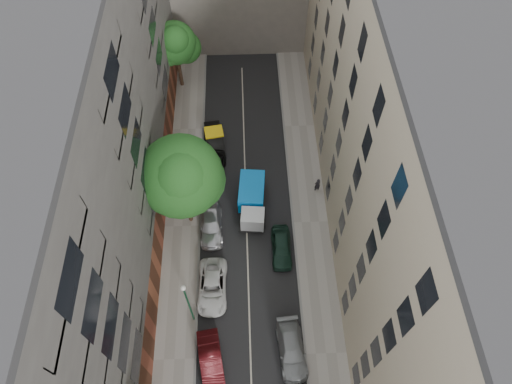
{
  "coord_description": "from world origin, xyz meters",
  "views": [
    {
      "loc": [
        0.09,
        -19.33,
        34.23
      ],
      "look_at": [
        0.79,
        -0.63,
        6.0
      ],
      "focal_mm": 32.0,
      "sensor_mm": 36.0,
      "label": 1
    }
  ],
  "objects_px": {
    "car_left_5": "(215,140)",
    "tarp_truck": "(252,200)",
    "car_left_1": "(211,361)",
    "car_left_2": "(212,287)",
    "car_right_1": "(292,350)",
    "pedestrian": "(317,185)",
    "car_right_2": "(281,247)",
    "tree_mid": "(182,179)",
    "car_left_4": "(214,170)",
    "lamp_post": "(188,301)",
    "tree_far": "(176,45)",
    "car_left_3": "(211,224)"
  },
  "relations": [
    {
      "from": "car_left_5",
      "to": "tarp_truck",
      "type": "bearing_deg",
      "value": -74.69
    },
    {
      "from": "car_left_1",
      "to": "car_left_2",
      "type": "relative_size",
      "value": 0.93
    },
    {
      "from": "car_left_1",
      "to": "car_right_1",
      "type": "xyz_separation_m",
      "value": [
        5.78,
        0.6,
        -0.07
      ]
    },
    {
      "from": "pedestrian",
      "to": "car_right_2",
      "type": "bearing_deg",
      "value": 39.5
    },
    {
      "from": "car_left_5",
      "to": "car_right_2",
      "type": "xyz_separation_m",
      "value": [
        5.6,
        -11.6,
        -0.04
      ]
    },
    {
      "from": "car_right_2",
      "to": "tree_mid",
      "type": "xyz_separation_m",
      "value": [
        -7.49,
        3.13,
        5.67
      ]
    },
    {
      "from": "tree_mid",
      "to": "car_left_1",
      "type": "bearing_deg",
      "value": -81.01
    },
    {
      "from": "car_left_4",
      "to": "car_left_5",
      "type": "distance_m",
      "value": 3.6
    },
    {
      "from": "car_right_2",
      "to": "tree_mid",
      "type": "bearing_deg",
      "value": 157.89
    },
    {
      "from": "tarp_truck",
      "to": "car_left_4",
      "type": "xyz_separation_m",
      "value": [
        -3.33,
        3.76,
        -0.57
      ]
    },
    {
      "from": "car_left_5",
      "to": "car_right_1",
      "type": "height_order",
      "value": "car_left_5"
    },
    {
      "from": "lamp_post",
      "to": "pedestrian",
      "type": "xyz_separation_m",
      "value": [
        10.58,
        11.41,
        -3.12
      ]
    },
    {
      "from": "tree_far",
      "to": "tarp_truck",
      "type": "bearing_deg",
      "value": -66.28
    },
    {
      "from": "car_left_3",
      "to": "tree_mid",
      "type": "distance_m",
      "value": 5.98
    },
    {
      "from": "car_right_2",
      "to": "tree_mid",
      "type": "height_order",
      "value": "tree_mid"
    },
    {
      "from": "car_left_2",
      "to": "car_left_3",
      "type": "xyz_separation_m",
      "value": [
        -0.19,
        5.6,
        0.0
      ]
    },
    {
      "from": "car_left_3",
      "to": "tree_far",
      "type": "height_order",
      "value": "tree_far"
    },
    {
      "from": "tree_far",
      "to": "pedestrian",
      "type": "bearing_deg",
      "value": -47.56
    },
    {
      "from": "car_left_2",
      "to": "pedestrian",
      "type": "distance_m",
      "value": 12.94
    },
    {
      "from": "car_left_3",
      "to": "pedestrian",
      "type": "height_order",
      "value": "pedestrian"
    },
    {
      "from": "car_left_1",
      "to": "car_left_2",
      "type": "distance_m",
      "value": 5.6
    },
    {
      "from": "car_left_4",
      "to": "car_left_5",
      "type": "bearing_deg",
      "value": 97.49
    },
    {
      "from": "tarp_truck",
      "to": "car_left_3",
      "type": "relative_size",
      "value": 1.15
    },
    {
      "from": "car_left_2",
      "to": "car_left_1",
      "type": "bearing_deg",
      "value": -88.92
    },
    {
      "from": "tarp_truck",
      "to": "lamp_post",
      "type": "xyz_separation_m",
      "value": [
        -4.73,
        -9.74,
        2.75
      ]
    },
    {
      "from": "tree_mid",
      "to": "pedestrian",
      "type": "relative_size",
      "value": 6.07
    },
    {
      "from": "tarp_truck",
      "to": "car_left_4",
      "type": "bearing_deg",
      "value": 136.96
    },
    {
      "from": "car_right_2",
      "to": "lamp_post",
      "type": "height_order",
      "value": "lamp_post"
    },
    {
      "from": "tree_far",
      "to": "pedestrian",
      "type": "height_order",
      "value": "tree_far"
    },
    {
      "from": "car_right_1",
      "to": "car_right_2",
      "type": "bearing_deg",
      "value": 86.25
    },
    {
      "from": "car_left_4",
      "to": "tree_far",
      "type": "height_order",
      "value": "tree_far"
    },
    {
      "from": "car_left_2",
      "to": "tree_far",
      "type": "xyz_separation_m",
      "value": [
        -3.5,
        22.98,
        4.69
      ]
    },
    {
      "from": "car_left_4",
      "to": "tree_far",
      "type": "distance_m",
      "value": 13.13
    },
    {
      "from": "car_left_3",
      "to": "tarp_truck",
      "type": "bearing_deg",
      "value": 25.55
    },
    {
      "from": "car_right_1",
      "to": "car_left_3",
      "type": "bearing_deg",
      "value": 114.38
    },
    {
      "from": "car_left_1",
      "to": "tree_mid",
      "type": "bearing_deg",
      "value": 90.07
    },
    {
      "from": "car_right_1",
      "to": "tree_far",
      "type": "relative_size",
      "value": 0.6
    },
    {
      "from": "car_left_4",
      "to": "pedestrian",
      "type": "distance_m",
      "value": 9.42
    },
    {
      "from": "lamp_post",
      "to": "tarp_truck",
      "type": "bearing_deg",
      "value": 64.13
    },
    {
      "from": "car_left_1",
      "to": "car_left_5",
      "type": "xyz_separation_m",
      "value": [
        0.0,
        20.4,
        -0.01
      ]
    },
    {
      "from": "car_left_1",
      "to": "tree_far",
      "type": "relative_size",
      "value": 0.58
    },
    {
      "from": "car_left_3",
      "to": "lamp_post",
      "type": "xyz_separation_m",
      "value": [
        -1.21,
        -7.9,
        3.39
      ]
    },
    {
      "from": "car_left_1",
      "to": "car_right_1",
      "type": "bearing_deg",
      "value": -2.99
    },
    {
      "from": "car_left_4",
      "to": "car_left_1",
      "type": "bearing_deg",
      "value": -82.51
    },
    {
      "from": "car_left_5",
      "to": "car_right_1",
      "type": "relative_size",
      "value": 0.96
    },
    {
      "from": "car_left_2",
      "to": "lamp_post",
      "type": "height_order",
      "value": "lamp_post"
    },
    {
      "from": "car_left_2",
      "to": "tree_mid",
      "type": "distance_m",
      "value": 8.72
    },
    {
      "from": "car_left_1",
      "to": "car_left_3",
      "type": "relative_size",
      "value": 0.97
    },
    {
      "from": "car_left_2",
      "to": "tree_far",
      "type": "distance_m",
      "value": 23.72
    },
    {
      "from": "car_left_1",
      "to": "car_left_2",
      "type": "xyz_separation_m",
      "value": [
        0.0,
        5.6,
        -0.07
      ]
    }
  ]
}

